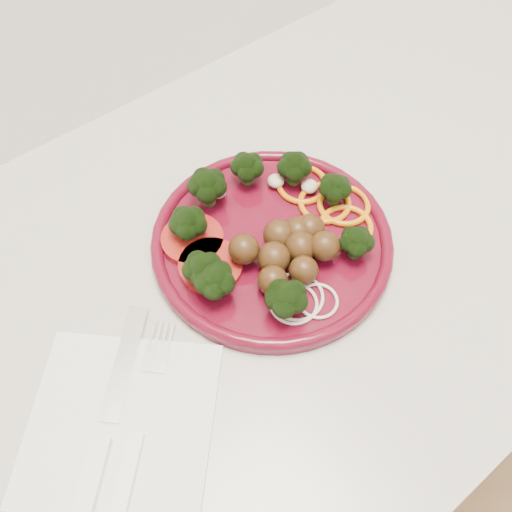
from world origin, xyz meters
TOP-DOWN VIEW (x-y plane):
  - counter at (0.00, 1.70)m, footprint 2.40×0.60m
  - plate at (0.10, 1.70)m, footprint 0.26×0.26m
  - napkin at (-0.13, 1.64)m, footprint 0.23×0.23m
  - knife at (-0.15, 1.63)m, footprint 0.17×0.17m
  - fork at (-0.14, 1.60)m, footprint 0.15×0.15m

SIDE VIEW (x-z plane):
  - counter at x=0.00m, z-range 0.00..0.90m
  - napkin at x=-0.13m, z-range 0.90..0.90m
  - fork at x=-0.14m, z-range 0.90..0.91m
  - knife at x=-0.15m, z-range 0.90..0.91m
  - plate at x=0.10m, z-range 0.89..0.94m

